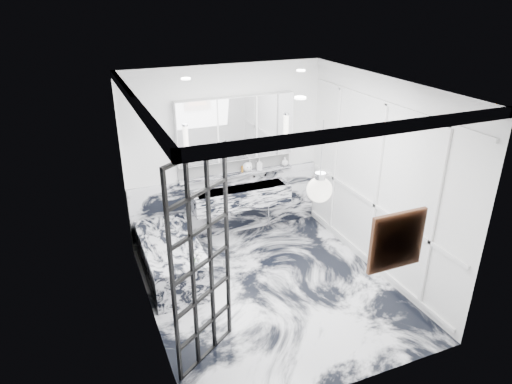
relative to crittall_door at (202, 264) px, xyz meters
name	(u,v)px	position (x,y,z in m)	size (l,w,h in m)	color
floor	(272,290)	(1.18, 0.80, -1.20)	(3.60, 3.60, 0.00)	silver
ceiling	(275,85)	(1.18, 0.80, 1.60)	(3.60, 3.60, 0.00)	white
wall_back	(226,154)	(1.18, 2.60, 0.20)	(3.60, 3.60, 0.00)	white
wall_front	(355,274)	(1.18, -1.00, 0.20)	(3.60, 3.60, 0.00)	white
wall_left	(145,221)	(-0.42, 0.80, 0.20)	(3.60, 3.60, 0.00)	white
wall_right	(379,179)	(2.78, 0.80, 0.20)	(3.60, 3.60, 0.00)	white
marble_clad_back	(228,204)	(1.18, 2.58, -0.67)	(3.18, 0.05, 1.05)	silver
marble_clad_left	(146,225)	(-0.41, 0.80, 0.14)	(0.02, 3.56, 2.68)	silver
panel_molding	(377,186)	(2.76, 0.80, 0.10)	(0.03, 3.40, 2.30)	white
soap_bottle_a	(250,165)	(1.55, 2.51, -0.01)	(0.07, 0.07, 0.19)	#8C5919
soap_bottle_b	(259,164)	(1.71, 2.51, -0.01)	(0.09, 0.09, 0.19)	#4C4C51
soap_bottle_c	(285,161)	(2.18, 2.51, -0.03)	(0.12, 0.12, 0.15)	silver
face_pot	(247,167)	(1.51, 2.51, -0.03)	(0.16, 0.16, 0.16)	white
amber_bottle	(242,169)	(1.42, 2.51, -0.06)	(0.04, 0.04, 0.10)	#8C5919
flower_vase	(197,265)	(0.17, 0.89, -0.59)	(0.08, 0.08, 0.12)	silver
crittall_door	(202,264)	(0.00, 0.00, 0.00)	(0.88, 0.04, 2.40)	black
artwork	(397,241)	(1.64, -0.96, 0.43)	(0.50, 0.05, 0.50)	#C74414
pendant_light	(319,190)	(1.02, -0.54, 0.89)	(0.24, 0.24, 0.24)	white
trough_sink	(241,197)	(1.33, 2.36, -0.47)	(1.60, 0.45, 0.30)	silver
ledge	(237,174)	(1.33, 2.52, -0.13)	(1.90, 0.14, 0.04)	silver
subway_tile	(235,165)	(1.33, 2.58, 0.01)	(1.90, 0.03, 0.23)	white
mirror_cabinet	(236,129)	(1.33, 2.53, 0.62)	(1.90, 0.16, 1.00)	white
sconce_left	(186,139)	(0.51, 2.43, 0.58)	(0.07, 0.07, 0.40)	white
sconce_right	(286,127)	(2.15, 2.43, 0.58)	(0.07, 0.07, 0.40)	white
bathtub	(171,259)	(0.00, 1.70, -0.92)	(0.75, 1.65, 0.55)	silver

